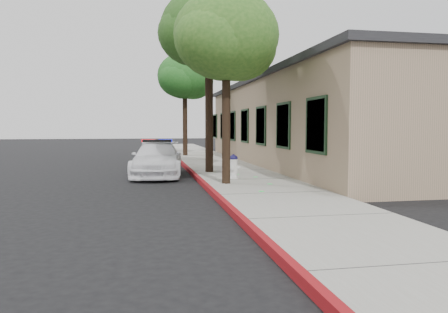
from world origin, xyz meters
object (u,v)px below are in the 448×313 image
clapboard_building (319,122)px  street_tree_mid (209,33)px  street_tree_near (227,40)px  street_tree_far (186,78)px  fire_hydrant (233,166)px  police_car (157,159)px

clapboard_building → street_tree_mid: bearing=-150.5°
street_tree_near → street_tree_far: street_tree_far is taller
clapboard_building → street_tree_far: bearing=133.1°
street_tree_mid → street_tree_far: street_tree_mid is taller
street_tree_near → fire_hydrant: bearing=68.4°
clapboard_building → street_tree_mid: (-5.97, -3.37, 3.36)m
clapboard_building → fire_hydrant: (-5.50, -5.67, -1.56)m
police_car → fire_hydrant: 3.48m
police_car → street_tree_near: bearing=-55.5°
street_tree_near → street_tree_far: bearing=89.9°
fire_hydrant → street_tree_near: street_tree_near is taller
police_car → fire_hydrant: (2.49, -2.43, -0.10)m
clapboard_building → street_tree_near: bearing=-131.0°
police_car → street_tree_near: 5.69m
fire_hydrant → street_tree_mid: bearing=119.3°
clapboard_building → street_tree_far: street_tree_far is taller
police_car → clapboard_building: bearing=27.5°
clapboard_building → police_car: bearing=-157.9°
clapboard_building → street_tree_near: (-5.98, -6.88, 2.42)m
street_tree_near → street_tree_mid: size_ratio=0.83×
police_car → street_tree_far: bearing=83.4°
street_tree_far → fire_hydrant: bearing=-87.9°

